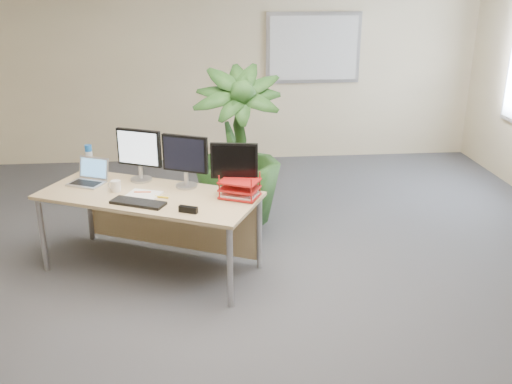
{
  "coord_description": "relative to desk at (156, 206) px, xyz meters",
  "views": [
    {
      "loc": [
        -0.31,
        -3.89,
        2.44
      ],
      "look_at": [
        0.08,
        0.35,
        0.84
      ],
      "focal_mm": 40.0,
      "sensor_mm": 36.0,
      "label": 1
    }
  ],
  "objects": [
    {
      "name": "orange_pen",
      "position": [
        -0.09,
        -0.08,
        0.17
      ],
      "size": [
        0.14,
        0.02,
        0.01
      ],
      "primitive_type": "cylinder",
      "rotation": [
        0.0,
        1.57,
        -0.09
      ],
      "color": "#F9541B",
      "rests_on": "spiral_notebook"
    },
    {
      "name": "stapler",
      "position": [
        0.3,
        -0.54,
        0.18
      ],
      "size": [
        0.16,
        0.1,
        0.05
      ],
      "primitive_type": "cube",
      "rotation": [
        0.0,
        0.0,
        -0.44
      ],
      "color": "black",
      "rests_on": "desk"
    },
    {
      "name": "coffee_mug",
      "position": [
        -0.33,
        0.0,
        0.2
      ],
      "size": [
        0.12,
        0.08,
        0.1
      ],
      "color": "white",
      "rests_on": "desk"
    },
    {
      "name": "monitor_dark",
      "position": [
        0.69,
        -0.14,
        0.4
      ],
      "size": [
        0.4,
        0.18,
        0.44
      ],
      "color": "#A4A3A8",
      "rests_on": "desk"
    },
    {
      "name": "laptop",
      "position": [
        -0.59,
        0.25,
        0.21
      ],
      "size": [
        0.38,
        0.36,
        0.21
      ],
      "color": "#BBBABF",
      "rests_on": "desk"
    },
    {
      "name": "letter_tray",
      "position": [
        0.73,
        -0.24,
        0.22
      ],
      "size": [
        0.38,
        0.34,
        0.15
      ],
      "color": "red",
      "rests_on": "desk"
    },
    {
      "name": "floor_plant",
      "position": [
        0.75,
        0.58,
        0.18
      ],
      "size": [
        0.9,
        0.9,
        1.5
      ],
      "primitive_type": "imported",
      "rotation": [
        0.0,
        0.0,
        -0.08
      ],
      "color": "#173B15",
      "rests_on": "floor"
    },
    {
      "name": "whiteboard",
      "position": [
        1.96,
        3.15,
        0.98
      ],
      "size": [
        1.3,
        0.04,
        0.95
      ],
      "color": "#B3B3B8",
      "rests_on": "back_wall"
    },
    {
      "name": "spiral_notebook",
      "position": [
        -0.08,
        -0.12,
        0.16
      ],
      "size": [
        0.33,
        0.29,
        0.01
      ],
      "primitive_type": "cube",
      "rotation": [
        0.0,
        0.0,
        -0.37
      ],
      "color": "white",
      "rests_on": "desk"
    },
    {
      "name": "keyboard",
      "position": [
        -0.11,
        -0.32,
        0.16
      ],
      "size": [
        0.48,
        0.33,
        0.03
      ],
      "primitive_type": "cube",
      "rotation": [
        0.0,
        0.0,
        -0.44
      ],
      "color": "black",
      "rests_on": "desk"
    },
    {
      "name": "monitor_right",
      "position": [
        0.27,
        0.06,
        0.42
      ],
      "size": [
        0.4,
        0.21,
        0.47
      ],
      "color": "#A4A3A8",
      "rests_on": "desk"
    },
    {
      "name": "back_wall",
      "position": [
        0.76,
        3.19,
        0.78
      ],
      "size": [
        7.0,
        0.04,
        2.7
      ],
      "primitive_type": "cube",
      "color": "beige",
      "rests_on": "floor"
    },
    {
      "name": "desk",
      "position": [
        0.0,
        0.0,
        0.0
      ],
      "size": [
        2.02,
        1.5,
        0.72
      ],
      "color": "tan",
      "rests_on": "floor"
    },
    {
      "name": "floor",
      "position": [
        0.76,
        -0.81,
        -0.57
      ],
      "size": [
        8.0,
        8.0,
        0.0
      ],
      "primitive_type": "plane",
      "color": "#434348",
      "rests_on": "ground"
    },
    {
      "name": "monitor_left",
      "position": [
        -0.14,
        0.27,
        0.42
      ],
      "size": [
        0.4,
        0.21,
        0.47
      ],
      "color": "#A4A3A8",
      "rests_on": "desk"
    },
    {
      "name": "yellow_highlighter",
      "position": [
        0.07,
        -0.2,
        0.16
      ],
      "size": [
        0.12,
        0.06,
        0.02
      ],
      "primitive_type": "cylinder",
      "rotation": [
        0.0,
        1.57,
        -0.37
      ],
      "color": "yellow",
      "rests_on": "desk"
    },
    {
      "name": "water_bottle",
      "position": [
        -0.63,
        0.53,
        0.28
      ],
      "size": [
        0.07,
        0.07,
        0.27
      ],
      "color": "silver",
      "rests_on": "desk"
    }
  ]
}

